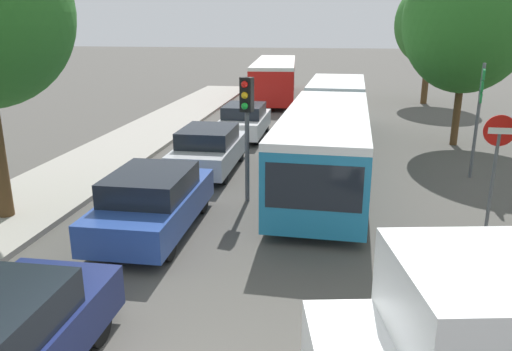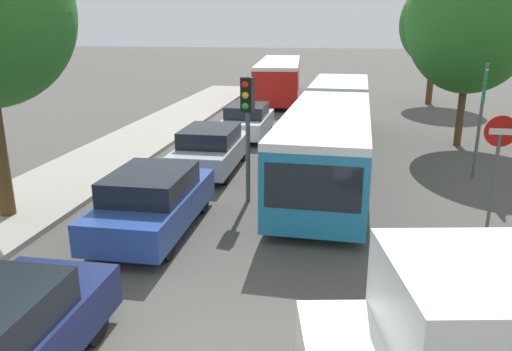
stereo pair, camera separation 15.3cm
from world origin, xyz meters
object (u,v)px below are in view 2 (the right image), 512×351
traffic_light (247,112)px  direction_sign_post (483,98)px  articulated_bus (333,123)px  no_entry_sign (497,157)px  queued_car_white (248,121)px  tree_right_mid (472,19)px  queued_car_silver (211,149)px  queued_car_blue (153,201)px  city_bus_rear (279,77)px  tree_right_far (436,23)px

traffic_light → direction_sign_post: (6.69, 3.32, 0.07)m
articulated_bus → traffic_light: traffic_light is taller
no_entry_sign → traffic_light: bearing=-103.0°
queued_car_white → tree_right_mid: (8.66, -0.05, 4.16)m
queued_car_white → traffic_light: bearing=-169.4°
queued_car_silver → traffic_light: (1.77, -2.74, 1.75)m
queued_car_blue → no_entry_sign: (7.71, 1.11, 1.11)m
city_bus_rear → tree_right_far: bearing=-99.1°
tree_right_mid → tree_right_far: 11.23m
queued_car_blue → queued_car_white: queued_car_blue is taller
no_entry_sign → tree_right_mid: (1.22, 9.35, 3.01)m
tree_right_mid → city_bus_rear: bearing=126.3°
queued_car_silver → tree_right_mid: tree_right_mid is taller
no_entry_sign → direction_sign_post: size_ratio=0.78×
articulated_bus → traffic_light: (-2.19, -4.90, 1.16)m
queued_car_white → tree_right_mid: tree_right_mid is taller
no_entry_sign → queued_car_blue: bearing=-81.8°
traffic_light → no_entry_sign: 6.11m
tree_right_far → queued_car_white: bearing=-129.6°
queued_car_blue → articulated_bus: bearing=-28.5°
traffic_light → queued_car_blue: bearing=-22.5°
articulated_bus → direction_sign_post: direction_sign_post is taller
city_bus_rear → queued_car_blue: size_ratio=2.66×
city_bus_rear → articulated_bus: bearing=-170.1°
queued_car_blue → queued_car_silver: 5.22m
direction_sign_post → queued_car_white: bearing=-16.9°
queued_car_white → no_entry_sign: bearing=-141.8°
queued_car_white → direction_sign_post: (8.21, -4.70, 1.84)m
city_bus_rear → direction_sign_post: (8.36, -16.62, 1.15)m
no_entry_sign → city_bus_rear: bearing=-160.4°
queued_car_white → traffic_light: traffic_light is taller
queued_car_blue → traffic_light: (1.79, 2.48, 1.74)m
queued_car_blue → no_entry_sign: size_ratio=1.54×
queued_car_blue → queued_car_silver: size_ratio=1.02×
queued_car_silver → no_entry_sign: 8.79m
city_bus_rear → tree_right_mid: size_ratio=1.50×
city_bus_rear → queued_car_blue: 22.44m
tree_right_far → city_bus_rear: bearing=175.4°
articulated_bus → direction_sign_post: size_ratio=4.37×
queued_car_white → no_entry_sign: (7.45, -9.39, 1.15)m
articulated_bus → traffic_light: bearing=-22.2°
queued_car_white → direction_sign_post: 9.64m
queued_car_silver → tree_right_mid: 11.13m
articulated_bus → queued_car_silver: articulated_bus is taller
queued_car_silver → tree_right_far: (9.47, 16.46, 4.00)m
queued_car_blue → traffic_light: bearing=-36.0°
queued_car_silver → queued_car_white: size_ratio=1.03×
traffic_light → tree_right_mid: size_ratio=0.44×
articulated_bus → queued_car_silver: 4.55m
city_bus_rear → no_entry_sign: no_entry_sign is taller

